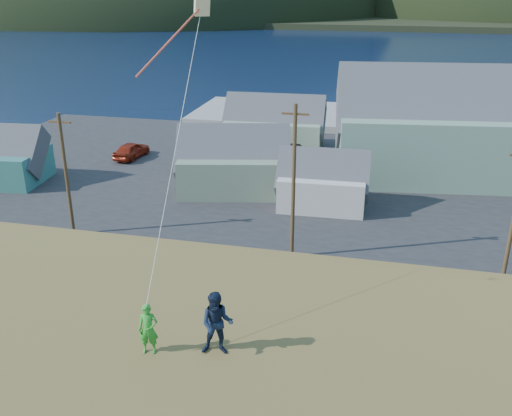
{
  "coord_description": "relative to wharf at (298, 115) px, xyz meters",
  "views": [
    {
      "loc": [
        5.12,
        -30.71,
        16.64
      ],
      "look_at": [
        0.7,
        -11.86,
        8.8
      ],
      "focal_mm": 40.0,
      "sensor_mm": 36.0,
      "label": 1
    }
  ],
  "objects": [
    {
      "name": "parked_cars",
      "position": [
        -3.2,
        -19.09,
        0.4
      ],
      "size": [
        22.97,
        13.16,
        1.58
      ],
      "color": "#B0B0B0",
      "rests_on": "waterfront_lot"
    },
    {
      "name": "kite_flyer_green",
      "position": [
        5.38,
        -58.83,
        7.48
      ],
      "size": [
        0.6,
        0.45,
        1.46
      ],
      "primitive_type": "imported",
      "rotation": [
        0.0,
        0.0,
        0.21
      ],
      "color": "green",
      "rests_on": "hillside"
    },
    {
      "name": "shed_palegreen_far",
      "position": [
        -0.15,
        -14.32,
        2.19
      ],
      "size": [
        10.47,
        6.24,
        6.89
      ],
      "rotation": [
        0.0,
        0.0,
        0.04
      ],
      "color": "slate",
      "rests_on": "waterfront_lot"
    },
    {
      "name": "far_hills",
      "position": [
        41.59,
        239.38,
        1.55
      ],
      "size": [
        760.0,
        265.0,
        143.0
      ],
      "color": "black",
      "rests_on": "ground"
    },
    {
      "name": "wharf",
      "position": [
        0.0,
        0.0,
        0.0
      ],
      "size": [
        26.0,
        14.0,
        0.9
      ],
      "primitive_type": "cube",
      "color": "gray",
      "rests_on": "ground"
    },
    {
      "name": "kite_rig",
      "position": [
        5.2,
        -53.38,
        15.13
      ],
      "size": [
        0.93,
        3.17,
        9.18
      ],
      "color": "beige",
      "rests_on": "ground"
    },
    {
      "name": "kite_flyer_navy",
      "position": [
        7.18,
        -58.43,
        7.66
      ],
      "size": [
        1.0,
        0.84,
        1.83
      ],
      "primitive_type": "imported",
      "rotation": [
        0.0,
        0.0,
        0.18
      ],
      "color": "#131E35",
      "rests_on": "hillside"
    },
    {
      "name": "shed_white",
      "position": [
        6.7,
        -29.39,
        1.7
      ],
      "size": [
        7.11,
        4.83,
        5.53
      ],
      "rotation": [
        0.0,
        0.0,
        0.03
      ],
      "color": "silver",
      "rests_on": "waterfront_lot"
    },
    {
      "name": "far_shore",
      "position": [
        6.0,
        290.0,
        0.55
      ],
      "size": [
        900.0,
        320.0,
        2.0
      ],
      "primitive_type": "cube",
      "color": "black",
      "rests_on": "ground"
    },
    {
      "name": "grass_strip",
      "position": [
        6.0,
        -42.0,
        -0.4
      ],
      "size": [
        110.0,
        8.0,
        0.1
      ],
      "primitive_type": "cube",
      "color": "#4C3D19",
      "rests_on": "ground"
    },
    {
      "name": "shed_palegreen_near",
      "position": [
        -0.93,
        -27.44,
        2.09
      ],
      "size": [
        10.25,
        7.57,
        6.72
      ],
      "rotation": [
        0.0,
        0.0,
        0.21
      ],
      "color": "slate",
      "rests_on": "waterfront_lot"
    },
    {
      "name": "utility_poles",
      "position": [
        4.89,
        -38.5,
        4.11
      ],
      "size": [
        28.26,
        0.24,
        9.81
      ],
      "color": "#47331E",
      "rests_on": "waterfront_lot"
    },
    {
      "name": "ground",
      "position": [
        6.0,
        -40.0,
        -0.45
      ],
      "size": [
        900.0,
        900.0,
        0.0
      ],
      "primitive_type": "plane",
      "color": "#0A1638",
      "rests_on": "ground"
    },
    {
      "name": "waterfront_lot",
      "position": [
        6.0,
        -23.0,
        -0.39
      ],
      "size": [
        72.0,
        36.0,
        0.12
      ],
      "primitive_type": "cube",
      "color": "#28282B",
      "rests_on": "ground"
    }
  ]
}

